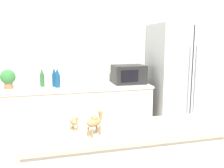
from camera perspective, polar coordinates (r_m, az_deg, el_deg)
wall_back at (r=4.02m, az=-1.34°, el=6.02°), size 8.00×0.06×2.55m
back_counter at (r=3.77m, az=-7.82°, el=-7.14°), size 2.16×0.63×0.90m
refrigerator at (r=4.10m, az=15.10°, el=0.48°), size 0.88×0.73×1.80m
potted_plant at (r=3.68m, az=-22.69°, el=1.30°), size 0.20×0.20×0.27m
paper_towel_roll at (r=3.57m, az=-19.34°, el=0.93°), size 0.12×0.12×0.26m
microwave at (r=3.83m, az=3.82°, el=2.21°), size 0.48×0.37×0.28m
back_bottle_0 at (r=3.56m, az=-10.31°, el=1.48°), size 0.06×0.06×0.29m
back_bottle_1 at (r=3.59m, az=-12.36°, el=1.35°), size 0.08×0.08×0.28m
back_bottle_2 at (r=3.66m, az=-13.06°, el=1.51°), size 0.07×0.07×0.28m
back_bottle_3 at (r=3.70m, az=-15.70°, el=1.42°), size 0.06×0.06×0.27m
camel_figurine at (r=1.69m, az=-3.94°, el=-8.54°), size 0.13×0.11×0.17m
camel_figurine_second at (r=1.80m, az=-8.66°, el=-8.53°), size 0.08×0.09×0.11m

